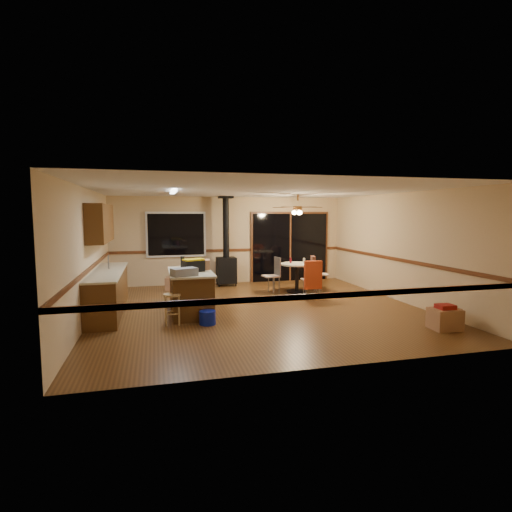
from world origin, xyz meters
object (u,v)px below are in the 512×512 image
object	(u,v)px
wood_stove	(226,261)
box_under_window	(174,284)
bar_stool	(172,309)
toolbox_black	(194,266)
box_corner_a	(445,319)
blue_bucket	(208,318)
chair_right	(314,269)
chair_near	(313,275)
toolbox_grey	(184,272)
box_corner_b	(447,317)
kitchen_island	(191,292)
dining_table	(297,273)
chair_left	(275,271)

from	to	relation	value
wood_stove	box_under_window	xyz separation A→B (m)	(-1.53, -0.33, -0.55)
wood_stove	bar_stool	size ratio (longest dim) A/B	4.27
wood_stove	toolbox_black	xyz separation A→B (m)	(-1.24, -3.15, 0.29)
toolbox_black	box_corner_a	distance (m)	4.94
blue_bucket	chair_right	xyz separation A→B (m)	(3.26, 2.65, 0.47)
wood_stove	bar_stool	xyz separation A→B (m)	(-1.72, -3.82, -0.43)
chair_near	box_under_window	distance (m)	3.87
blue_bucket	bar_stool	bearing A→B (deg)	164.72
blue_bucket	box_corner_a	size ratio (longest dim) A/B	0.63
box_corner_a	wood_stove	bearing A→B (deg)	119.83
toolbox_grey	box_corner_b	distance (m)	5.07
toolbox_black	box_corner_a	bearing A→B (deg)	-27.35
kitchen_island	chair_right	world-z (taller)	chair_right
wood_stove	box_corner_a	xyz separation A→B (m)	(3.09, -5.38, -0.54)
kitchen_island	box_corner_b	xyz separation A→B (m)	(4.60, -2.14, -0.29)
dining_table	box_corner_b	bearing A→B (deg)	-66.31
chair_right	box_corner_a	distance (m)	4.15
wood_stove	chair_right	distance (m)	2.58
bar_stool	box_corner_b	bearing A→B (deg)	-15.19
kitchen_island	toolbox_black	world-z (taller)	toolbox_black
toolbox_grey	bar_stool	size ratio (longest dim) A/B	0.82
kitchen_island	wood_stove	xyz separation A→B (m)	(1.30, 3.05, 0.28)
box_corner_b	box_corner_a	bearing A→B (deg)	-137.34
chair_near	box_corner_b	bearing A→B (deg)	-61.47
kitchen_island	chair_near	world-z (taller)	chair_near
chair_left	box_corner_a	bearing A→B (deg)	-63.44
kitchen_island	dining_table	bearing A→B (deg)	28.31
toolbox_black	blue_bucket	world-z (taller)	toolbox_black
kitchen_island	blue_bucket	distance (m)	1.03
chair_right	box_corner_b	size ratio (longest dim) A/B	1.72
box_under_window	toolbox_black	bearing A→B (deg)	-84.07
chair_left	box_corner_a	xyz separation A→B (m)	(2.02, -4.04, -0.40)
toolbox_grey	box_corner_a	distance (m)	4.93
bar_stool	chair_near	world-z (taller)	chair_near
chair_left	box_corner_b	world-z (taller)	chair_left
toolbox_black	box_corner_b	bearing A→B (deg)	-24.20
chair_right	dining_table	bearing A→B (deg)	-169.07
toolbox_black	chair_left	xyz separation A→B (m)	(2.31, 1.80, -0.43)
chair_left	bar_stool	bearing A→B (deg)	-138.34
blue_bucket	box_corner_b	world-z (taller)	box_corner_b
box_under_window	dining_table	bearing A→B (deg)	-19.34
kitchen_island	box_under_window	distance (m)	2.74
box_corner_a	box_corner_b	size ratio (longest dim) A/B	1.23
toolbox_black	bar_stool	distance (m)	1.10
bar_stool	box_corner_a	world-z (taller)	bar_stool
dining_table	box_under_window	distance (m)	3.40
chair_right	box_under_window	xyz separation A→B (m)	(-3.72, 1.02, -0.42)
toolbox_black	chair_left	distance (m)	2.96
chair_left	box_under_window	xyz separation A→B (m)	(-2.60, 1.01, -0.41)
dining_table	chair_left	bearing A→B (deg)	169.51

